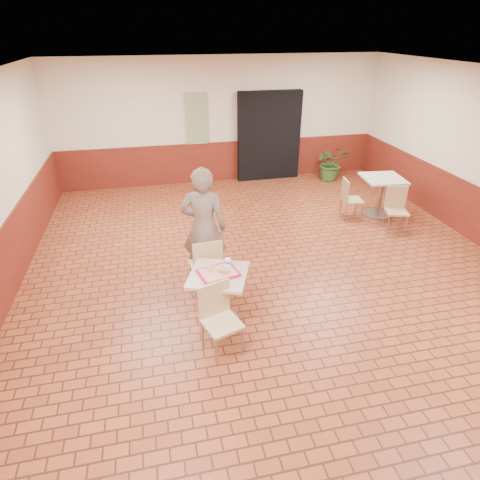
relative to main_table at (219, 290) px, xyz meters
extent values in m
cube|color=brown|center=(1.07, 0.59, -0.51)|extent=(8.00, 10.00, 0.01)
cube|color=white|center=(1.07, 0.59, 2.49)|extent=(8.00, 10.00, 0.01)
cube|color=beige|center=(1.07, 5.59, 0.99)|extent=(8.00, 0.01, 3.00)
cube|color=#601C12|center=(1.07, 5.57, -0.01)|extent=(8.00, 0.04, 1.00)
cube|color=black|center=(2.27, 5.47, 0.59)|extent=(1.60, 0.22, 2.20)
cube|color=gray|center=(0.47, 5.53, 1.09)|extent=(0.50, 0.03, 1.20)
cube|color=#BBA796|center=(0.00, 0.00, 0.23)|extent=(0.72, 0.72, 0.04)
cylinder|color=gray|center=(0.00, 0.00, -0.15)|extent=(0.08, 0.08, 0.72)
cylinder|color=gray|center=(0.00, 0.00, -0.50)|extent=(0.52, 0.52, 0.03)
cube|color=tan|center=(-0.06, -0.58, -0.09)|extent=(0.53, 0.53, 0.04)
cube|color=tan|center=(-0.12, -0.40, 0.16)|extent=(0.41, 0.16, 0.46)
cylinder|color=gray|center=(-0.18, -0.81, -0.31)|extent=(0.03, 0.03, 0.41)
cylinder|color=gray|center=(0.16, -0.69, -0.31)|extent=(0.03, 0.03, 0.41)
cylinder|color=gray|center=(-0.29, -0.47, -0.31)|extent=(0.03, 0.03, 0.41)
cylinder|color=gray|center=(0.05, -0.35, -0.31)|extent=(0.03, 0.03, 0.41)
cube|color=tan|center=(-0.07, 0.76, -0.07)|extent=(0.48, 0.48, 0.04)
cube|color=tan|center=(-0.05, 0.56, 0.18)|extent=(0.43, 0.08, 0.47)
cylinder|color=gray|center=(0.09, 0.96, -0.30)|extent=(0.03, 0.03, 0.42)
cylinder|color=gray|center=(-0.28, 0.92, -0.30)|extent=(0.03, 0.03, 0.42)
cylinder|color=gray|center=(0.13, 0.60, -0.30)|extent=(0.03, 0.03, 0.42)
cylinder|color=gray|center=(-0.23, 0.55, -0.30)|extent=(0.03, 0.03, 0.42)
imported|color=#736159|center=(-0.03, 1.02, 0.42)|extent=(0.79, 0.64, 1.87)
cube|color=red|center=(0.00, 0.00, 0.26)|extent=(0.49, 0.38, 0.03)
cube|color=#E18585|center=(0.00, 0.00, 0.28)|extent=(0.43, 0.32, 0.00)
torus|color=#DFA051|center=(-0.08, 0.09, 0.30)|extent=(0.13, 0.13, 0.03)
ellipsoid|color=#D5883E|center=(0.08, -0.03, 0.30)|extent=(0.16, 0.12, 0.04)
cube|color=beige|center=(0.08, -0.03, 0.32)|extent=(0.14, 0.10, 0.01)
ellipsoid|color=#AF7E18|center=(0.02, 0.00, 0.29)|extent=(0.04, 0.03, 0.02)
cylinder|color=white|center=(0.15, 0.13, 0.33)|extent=(0.08, 0.08, 0.10)
cylinder|color=blue|center=(0.15, 0.13, 0.33)|extent=(0.08, 0.08, 0.02)
cube|color=#C0AE9B|center=(3.90, 2.69, 0.30)|extent=(0.79, 0.79, 0.04)
cylinder|color=gray|center=(3.90, 2.69, -0.12)|extent=(0.09, 0.09, 0.79)
cylinder|color=gray|center=(3.90, 2.69, -0.50)|extent=(0.57, 0.57, 0.03)
cube|color=tan|center=(3.27, 2.69, -0.12)|extent=(0.44, 0.44, 0.04)
cube|color=tan|center=(3.09, 2.72, 0.12)|extent=(0.08, 0.39, 0.43)
cylinder|color=gray|center=(3.41, 2.51, -0.32)|extent=(0.03, 0.03, 0.38)
cylinder|color=gray|center=(3.46, 2.84, -0.32)|extent=(0.03, 0.03, 0.38)
cylinder|color=gray|center=(3.08, 2.55, -0.32)|extent=(0.03, 0.03, 0.38)
cylinder|color=gray|center=(3.13, 2.88, -0.32)|extent=(0.03, 0.03, 0.38)
cube|color=tan|center=(3.83, 1.95, -0.11)|extent=(0.49, 0.49, 0.04)
cube|color=tan|center=(3.88, 2.13, 0.13)|extent=(0.39, 0.14, 0.43)
cylinder|color=gray|center=(3.62, 1.84, -0.32)|extent=(0.03, 0.03, 0.39)
cylinder|color=gray|center=(3.95, 1.74, -0.32)|extent=(0.03, 0.03, 0.39)
cylinder|color=gray|center=(3.71, 2.16, -0.32)|extent=(0.03, 0.03, 0.39)
cylinder|color=gray|center=(4.04, 2.07, -0.32)|extent=(0.03, 0.03, 0.39)
imported|color=#305823|center=(3.83, 4.99, -0.06)|extent=(0.85, 0.74, 0.92)
camera|label=1|loc=(-0.68, -4.29, 3.07)|focal=30.00mm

